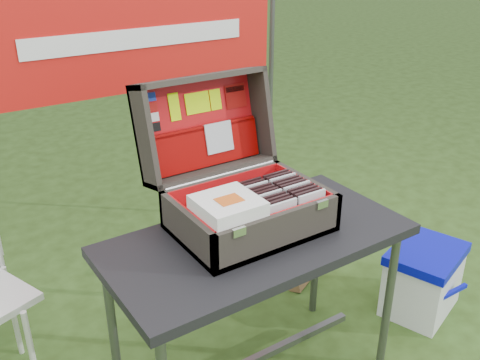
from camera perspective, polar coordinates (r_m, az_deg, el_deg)
table at (r=2.26m, az=1.73°, el=-13.98°), size 1.18×0.60×0.73m
table_top at (r=2.06m, az=1.85°, el=-6.43°), size 1.18×0.60×0.04m
table_leg_fr at (r=2.43m, az=15.53°, el=-12.46°), size 0.04×0.04×0.69m
table_leg_bl at (r=2.26m, az=-13.38°, el=-15.53°), size 0.04×0.04×0.69m
table_leg_br at (r=2.69m, az=8.15°, el=-7.70°), size 0.04×0.04×0.69m
table_brace at (r=2.42m, az=1.65°, el=-18.55°), size 1.03×0.03×0.03m
suitcase at (r=2.02m, az=0.14°, el=2.05°), size 0.57×0.57×0.53m
suitcase_base_bottom at (r=2.09m, az=1.04°, el=-4.93°), size 0.57×0.41×0.02m
suitcase_base_wall_front at (r=1.92m, az=4.30°, el=-5.60°), size 0.57×0.02×0.15m
suitcase_base_wall_back at (r=2.20m, az=-1.77°, el=-1.39°), size 0.57×0.02×0.15m
suitcase_base_wall_left at (r=1.94m, az=-5.67°, el=-5.44°), size 0.02×0.41×0.15m
suitcase_base_wall_right at (r=2.21m, az=6.93°, el=-1.49°), size 0.02×0.41×0.15m
suitcase_liner_floor at (r=2.08m, az=1.04°, el=-4.59°), size 0.52×0.36×0.01m
suitcase_latch_left at (r=1.79m, az=-0.10°, el=-5.57°), size 0.05×0.01×0.03m
suitcase_latch_right at (r=1.99m, az=8.76°, el=-2.57°), size 0.05×0.01×0.03m
suitcase_hinge at (r=2.18m, az=-1.95°, el=0.52°), size 0.51×0.02×0.02m
suitcase_lid_back at (r=2.27m, az=-4.46°, el=5.94°), size 0.57×0.11×0.40m
suitcase_lid_rim_far at (r=2.19m, az=-4.38°, el=10.81°), size 0.57×0.15×0.06m
suitcase_lid_rim_near at (r=2.24m, az=-2.97°, el=1.04°), size 0.57×0.15×0.06m
suitcase_lid_rim_left at (r=2.10m, az=-10.17°, el=4.46°), size 0.02×0.24×0.43m
suitcase_lid_rim_right at (r=2.35m, az=2.16°, el=7.07°), size 0.02×0.24×0.43m
suitcase_lid_liner at (r=2.25m, az=-4.29°, el=5.93°), size 0.52×0.09×0.35m
suitcase_liner_wall_front at (r=1.93m, az=4.05°, el=-5.14°), size 0.52×0.01×0.13m
suitcase_liner_wall_back at (r=2.19m, az=-1.57°, el=-1.26°), size 0.52×0.01×0.13m
suitcase_liner_wall_left at (r=1.94m, az=-5.32°, el=-5.04°), size 0.01×0.36×0.13m
suitcase_liner_wall_right at (r=2.20m, az=6.66°, el=-1.32°), size 0.01×0.36×0.13m
suitcase_lid_pocket at (r=2.25m, az=-3.72°, el=3.54°), size 0.50×0.07×0.17m
suitcase_pocket_edge at (r=2.23m, az=-3.94°, el=5.57°), size 0.49×0.02×0.02m
suitcase_pocket_cd at (r=2.26m, az=-2.26°, el=4.57°), size 0.13×0.04×0.13m
lid_sticker_cc_a at (r=2.15m, az=-9.68°, el=8.70°), size 0.06×0.01×0.03m
lid_sticker_cc_b at (r=2.15m, az=-9.51°, el=7.65°), size 0.06×0.01×0.03m
lid_sticker_cc_c at (r=2.15m, az=-9.33°, el=6.60°), size 0.06×0.01×0.03m
lid_sticker_cc_d at (r=2.16m, az=-9.16°, el=5.56°), size 0.06×0.01×0.03m
lid_card_neon_tall at (r=2.19m, az=-7.01°, el=7.74°), size 0.05×0.03×0.11m
lid_card_neon_main at (r=2.24m, az=-4.55°, el=8.21°), size 0.11×0.02×0.08m
lid_card_neon_small at (r=2.28m, az=-2.64°, el=8.57°), size 0.05×0.02×0.08m
lid_sticker_band at (r=2.33m, az=-0.47°, el=8.96°), size 0.10×0.03×0.10m
lid_sticker_band_bar at (r=2.33m, az=-0.56°, el=9.69°), size 0.09×0.01×0.02m
cd_left_0 at (r=1.96m, az=4.51°, el=-4.25°), size 0.13×0.01×0.14m
cd_left_1 at (r=1.97m, az=4.11°, el=-3.99°), size 0.13×0.01×0.14m
cd_left_2 at (r=1.99m, az=3.72°, el=-3.73°), size 0.13×0.01×0.14m
cd_left_3 at (r=2.00m, az=3.34°, el=-3.47°), size 0.13×0.01×0.14m
cd_left_4 at (r=2.02m, az=2.96°, el=-3.22°), size 0.13×0.01×0.14m
cd_left_5 at (r=2.03m, az=2.59°, el=-2.98°), size 0.13×0.01×0.14m
cd_left_6 at (r=2.05m, az=2.23°, el=-2.74°), size 0.13×0.01×0.14m
cd_left_7 at (r=2.07m, az=1.87°, el=-2.50°), size 0.13×0.01×0.14m
cd_left_8 at (r=2.08m, az=1.51°, el=-2.26°), size 0.13×0.01×0.14m
cd_left_9 at (r=2.10m, az=1.17°, el=-2.03°), size 0.13×0.01×0.14m
cd_left_10 at (r=2.12m, az=0.82°, el=-1.80°), size 0.13×0.01×0.14m
cd_right_0 at (r=2.03m, az=7.59°, el=-3.19°), size 0.13×0.01×0.14m
cd_right_1 at (r=2.05m, az=7.18°, el=-2.95°), size 0.13×0.01×0.14m
cd_right_2 at (r=2.06m, az=6.78°, el=-2.71°), size 0.13×0.01×0.14m
cd_right_3 at (r=2.08m, az=6.39°, el=-2.47°), size 0.13×0.01×0.14m
cd_right_4 at (r=2.09m, az=6.00°, el=-2.24°), size 0.13×0.01×0.14m
cd_right_5 at (r=2.11m, az=5.62°, el=-2.01°), size 0.13×0.01×0.14m
cd_right_6 at (r=2.12m, az=5.25°, el=-1.79°), size 0.13×0.01×0.14m
cd_right_7 at (r=2.14m, az=4.88°, el=-1.56°), size 0.13×0.01×0.14m
cd_right_8 at (r=2.16m, az=4.51°, el=-1.35°), size 0.13×0.01×0.14m
cd_right_9 at (r=2.17m, az=4.15°, el=-1.13°), size 0.13×0.01×0.14m
cd_right_10 at (r=2.19m, az=3.80°, el=-0.92°), size 0.13×0.01×0.14m
songbook_0 at (r=1.89m, az=-1.31°, el=-3.32°), size 0.21×0.21×0.00m
songbook_1 at (r=1.89m, az=-1.31°, el=-3.18°), size 0.21×0.21×0.00m
songbook_2 at (r=1.89m, az=-1.32°, el=-3.05°), size 0.21×0.21×0.00m
songbook_3 at (r=1.89m, az=-1.32°, el=-2.92°), size 0.21×0.21×0.00m
songbook_4 at (r=1.89m, az=-1.32°, el=-2.78°), size 0.21×0.21×0.00m
songbook_5 at (r=1.88m, az=-1.32°, el=-2.65°), size 0.21×0.21×0.00m
songbook_6 at (r=1.88m, az=-1.32°, el=-2.51°), size 0.21×0.21×0.00m
songbook_7 at (r=1.88m, az=-1.32°, el=-2.38°), size 0.21×0.21×0.00m
songbook_8 at (r=1.88m, az=-1.33°, el=-2.24°), size 0.21×0.21×0.00m
songbook_9 at (r=1.87m, az=-1.33°, el=-2.10°), size 0.21×0.21×0.00m
songbook_graphic at (r=1.86m, az=-1.16°, el=-2.11°), size 0.09×0.07×0.00m
cooler at (r=2.93m, az=18.91°, el=-9.98°), size 0.48×0.42×0.36m
cooler_body at (r=2.94m, az=18.84°, el=-10.37°), size 0.46×0.40×0.31m
cooler_lid at (r=2.85m, az=19.33°, el=-7.43°), size 0.48×0.42×0.05m
cooler_handle at (r=2.85m, az=21.52°, el=-11.17°), size 0.24×0.02×0.02m
chair_leg_fr at (r=2.39m, az=-21.19°, el=-17.46°), size 0.02×0.02×0.47m
chair_leg_br at (r=2.68m, az=-23.07°, el=-12.80°), size 0.02×0.02×0.47m
cardboard_box at (r=3.05m, az=7.01°, el=-6.10°), size 0.45×0.33×0.46m
banner_post_right at (r=3.39m, az=3.25°, el=8.77°), size 0.03×0.03×1.70m
banner at (r=2.87m, az=-10.69°, el=14.68°), size 1.60×0.02×0.55m
banner_text at (r=2.85m, az=-10.59°, el=14.65°), size 1.20×0.00×0.10m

